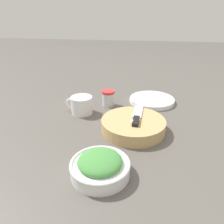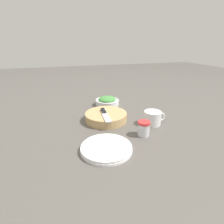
{
  "view_description": "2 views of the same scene",
  "coord_description": "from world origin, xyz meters",
  "px_view_note": "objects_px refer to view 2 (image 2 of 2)",
  "views": [
    {
      "loc": [
        -0.7,
        -0.1,
        0.43
      ],
      "look_at": [
        0.04,
        0.0,
        0.07
      ],
      "focal_mm": 35.0,
      "sensor_mm": 36.0,
      "label": 1
    },
    {
      "loc": [
        0.94,
        -0.32,
        0.43
      ],
      "look_at": [
        0.03,
        -0.04,
        0.05
      ],
      "focal_mm": 28.0,
      "sensor_mm": 36.0,
      "label": 2
    }
  ],
  "objects_px": {
    "herb_bowl": "(108,101)",
    "plate_stack": "(106,148)",
    "cutting_board": "(106,117)",
    "coffee_mug": "(153,118)",
    "garlic_cloves": "(104,110)",
    "chef_knife": "(105,114)",
    "spice_jar": "(144,128)"
  },
  "relations": [
    {
      "from": "cutting_board",
      "to": "plate_stack",
      "type": "bearing_deg",
      "value": -14.92
    },
    {
      "from": "cutting_board",
      "to": "plate_stack",
      "type": "xyz_separation_m",
      "value": [
        0.29,
        -0.08,
        -0.01
      ]
    },
    {
      "from": "coffee_mug",
      "to": "plate_stack",
      "type": "height_order",
      "value": "coffee_mug"
    },
    {
      "from": "herb_bowl",
      "to": "plate_stack",
      "type": "xyz_separation_m",
      "value": [
        0.55,
        -0.16,
        -0.02
      ]
    },
    {
      "from": "cutting_board",
      "to": "coffee_mug",
      "type": "relative_size",
      "value": 1.95
    },
    {
      "from": "cutting_board",
      "to": "chef_knife",
      "type": "xyz_separation_m",
      "value": [
        0.03,
        -0.01,
        0.03
      ]
    },
    {
      "from": "cutting_board",
      "to": "coffee_mug",
      "type": "xyz_separation_m",
      "value": [
        0.12,
        0.24,
        0.01
      ]
    },
    {
      "from": "chef_knife",
      "to": "spice_jar",
      "type": "height_order",
      "value": "spice_jar"
    },
    {
      "from": "chef_knife",
      "to": "garlic_cloves",
      "type": "distance_m",
      "value": 0.06
    },
    {
      "from": "cutting_board",
      "to": "herb_bowl",
      "type": "xyz_separation_m",
      "value": [
        -0.26,
        0.08,
        0.01
      ]
    },
    {
      "from": "chef_knife",
      "to": "plate_stack",
      "type": "xyz_separation_m",
      "value": [
        0.27,
        -0.07,
        -0.04
      ]
    },
    {
      "from": "chef_knife",
      "to": "herb_bowl",
      "type": "relative_size",
      "value": 1.1
    },
    {
      "from": "chef_knife",
      "to": "cutting_board",
      "type": "bearing_deg",
      "value": -112.37
    },
    {
      "from": "plate_stack",
      "to": "garlic_cloves",
      "type": "bearing_deg",
      "value": 166.97
    },
    {
      "from": "chef_knife",
      "to": "plate_stack",
      "type": "height_order",
      "value": "chef_knife"
    },
    {
      "from": "chef_knife",
      "to": "garlic_cloves",
      "type": "xyz_separation_m",
      "value": [
        -0.06,
        0.01,
        0.0
      ]
    },
    {
      "from": "herb_bowl",
      "to": "coffee_mug",
      "type": "height_order",
      "value": "coffee_mug"
    },
    {
      "from": "garlic_cloves",
      "to": "plate_stack",
      "type": "xyz_separation_m",
      "value": [
        0.32,
        -0.07,
        -0.04
      ]
    },
    {
      "from": "chef_knife",
      "to": "plate_stack",
      "type": "relative_size",
      "value": 0.84
    },
    {
      "from": "spice_jar",
      "to": "plate_stack",
      "type": "xyz_separation_m",
      "value": [
        0.07,
        -0.21,
        -0.03
      ]
    },
    {
      "from": "herb_bowl",
      "to": "spice_jar",
      "type": "relative_size",
      "value": 2.29
    },
    {
      "from": "coffee_mug",
      "to": "plate_stack",
      "type": "distance_m",
      "value": 0.36
    },
    {
      "from": "coffee_mug",
      "to": "cutting_board",
      "type": "bearing_deg",
      "value": -117.9
    },
    {
      "from": "garlic_cloves",
      "to": "coffee_mug",
      "type": "xyz_separation_m",
      "value": [
        0.15,
        0.24,
        -0.02
      ]
    },
    {
      "from": "herb_bowl",
      "to": "cutting_board",
      "type": "bearing_deg",
      "value": -17.72
    },
    {
      "from": "herb_bowl",
      "to": "chef_knife",
      "type": "bearing_deg",
      "value": -18.53
    },
    {
      "from": "cutting_board",
      "to": "plate_stack",
      "type": "height_order",
      "value": "cutting_board"
    },
    {
      "from": "herb_bowl",
      "to": "plate_stack",
      "type": "bearing_deg",
      "value": -16.23
    },
    {
      "from": "garlic_cloves",
      "to": "herb_bowl",
      "type": "bearing_deg",
      "value": 159.37
    },
    {
      "from": "chef_knife",
      "to": "plate_stack",
      "type": "bearing_deg",
      "value": 79.94
    },
    {
      "from": "coffee_mug",
      "to": "plate_stack",
      "type": "xyz_separation_m",
      "value": [
        0.17,
        -0.31,
        -0.03
      ]
    },
    {
      "from": "chef_knife",
      "to": "plate_stack",
      "type": "distance_m",
      "value": 0.28
    }
  ]
}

